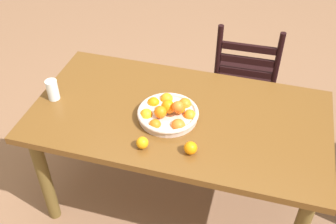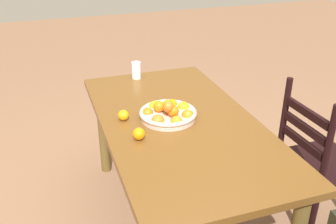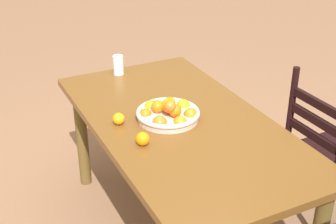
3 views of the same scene
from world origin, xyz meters
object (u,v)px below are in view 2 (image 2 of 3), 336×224
orange_loose_1 (139,134)px  drinking_glass (136,70)px  dining_table (179,136)px  fruit_bowl (168,113)px  chair_near_window (317,163)px  orange_loose_0 (123,115)px

orange_loose_1 → drinking_glass: 0.85m
dining_table → fruit_bowl: 0.15m
chair_near_window → orange_loose_0: (-0.39, -1.06, 0.30)m
fruit_bowl → orange_loose_0: 0.25m
chair_near_window → orange_loose_1: (-0.15, -1.03, 0.30)m
orange_loose_0 → drinking_glass: (-0.59, 0.23, 0.03)m
fruit_bowl → orange_loose_1: fruit_bowl is taller
orange_loose_0 → drinking_glass: drinking_glass is taller
fruit_bowl → drinking_glass: size_ratio=2.74×
dining_table → chair_near_window: 0.83m
fruit_bowl → orange_loose_1: (0.17, -0.21, -0.00)m
chair_near_window → drinking_glass: (-0.98, -0.83, 0.33)m
chair_near_window → orange_loose_0: bearing=68.4°
fruit_bowl → orange_loose_0: size_ratio=5.38×
dining_table → orange_loose_1: orange_loose_1 is taller
dining_table → fruit_bowl: fruit_bowl is taller
orange_loose_0 → fruit_bowl: bearing=75.5°
chair_near_window → orange_loose_1: chair_near_window is taller
chair_near_window → dining_table: bearing=68.5°
fruit_bowl → drinking_glass: (-0.66, -0.01, 0.02)m
chair_near_window → fruit_bowl: (-0.32, -0.81, 0.31)m
fruit_bowl → dining_table: bearing=47.1°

